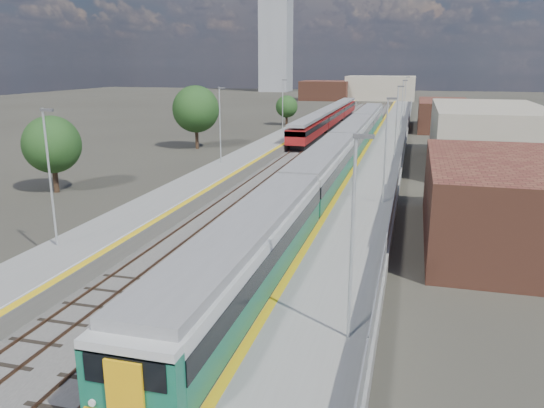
% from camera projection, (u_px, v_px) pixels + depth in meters
% --- Properties ---
extents(ground, '(320.00, 320.00, 0.00)m').
position_uv_depth(ground, '(342.00, 152.00, 66.20)').
color(ground, '#47443A').
rests_on(ground, ground).
extents(ballast_bed, '(10.50, 155.00, 0.06)m').
position_uv_depth(ballast_bed, '(328.00, 148.00, 69.09)').
color(ballast_bed, '#565451').
rests_on(ballast_bed, ground).
extents(tracks, '(8.96, 160.00, 0.17)m').
position_uv_depth(tracks, '(334.00, 146.00, 70.49)').
color(tracks, '#4C3323').
rests_on(tracks, ground).
extents(platform_right, '(4.70, 155.00, 8.52)m').
position_uv_depth(platform_right, '(387.00, 146.00, 67.07)').
color(platform_right, slate).
rests_on(platform_right, ground).
extents(platform_left, '(4.30, 155.00, 8.52)m').
position_uv_depth(platform_left, '(277.00, 142.00, 70.65)').
color(platform_left, slate).
rests_on(platform_left, ground).
extents(buildings, '(72.00, 185.50, 40.00)m').
position_uv_depth(buildings, '(322.00, 63.00, 150.67)').
color(buildings, brown).
rests_on(buildings, ground).
extents(green_train, '(3.02, 84.10, 3.33)m').
position_uv_depth(green_train, '(341.00, 149.00, 53.32)').
color(green_train, black).
rests_on(green_train, ground).
extents(red_train, '(2.66, 54.08, 3.36)m').
position_uv_depth(red_train, '(330.00, 117.00, 89.68)').
color(red_train, black).
rests_on(red_train, ground).
extents(tree_a, '(4.83, 4.83, 6.55)m').
position_uv_depth(tree_a, '(52.00, 145.00, 44.58)').
color(tree_a, '#382619').
rests_on(tree_a, ground).
extents(tree_b, '(5.95, 5.95, 8.06)m').
position_uv_depth(tree_b, '(196.00, 109.00, 67.50)').
color(tree_b, '#382619').
rests_on(tree_b, ground).
extents(tree_c, '(3.88, 3.88, 5.26)m').
position_uv_depth(tree_c, '(287.00, 107.00, 93.71)').
color(tree_c, '#382619').
rests_on(tree_c, ground).
extents(tree_d, '(4.39, 4.39, 5.95)m').
position_uv_depth(tree_d, '(510.00, 120.00, 67.17)').
color(tree_d, '#382619').
rests_on(tree_d, ground).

